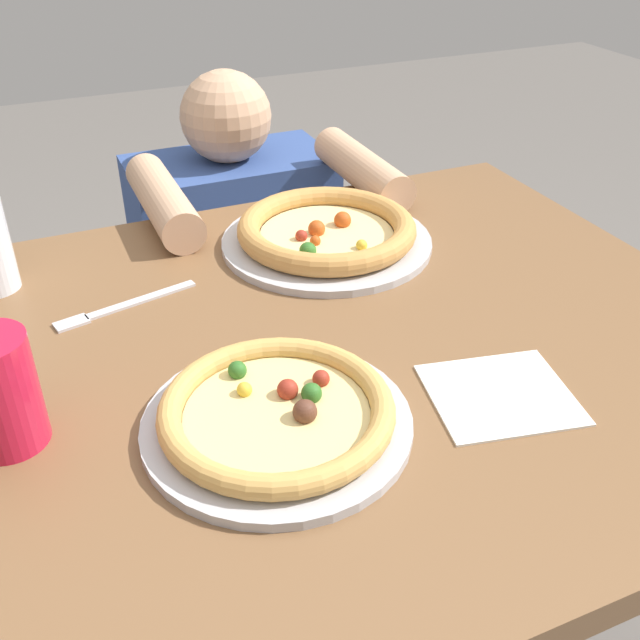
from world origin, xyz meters
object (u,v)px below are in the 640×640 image
object	(u,v)px
pizza_far	(327,233)
fork	(120,307)
pizza_near	(277,414)
diner_seated	(240,306)

from	to	relation	value
pizza_far	fork	world-z (taller)	pizza_far
pizza_far	fork	xyz separation A→B (m)	(-0.33, -0.06, -0.02)
pizza_near	fork	size ratio (longest dim) A/B	1.45
diner_seated	pizza_far	bearing A→B (deg)	-86.27
pizza_near	diner_seated	bearing A→B (deg)	76.04
fork	diner_seated	bearing A→B (deg)	57.23
pizza_near	diner_seated	distance (m)	0.89
pizza_far	diner_seated	size ratio (longest dim) A/B	0.36
pizza_near	fork	bearing A→B (deg)	109.32
pizza_far	fork	distance (m)	0.34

